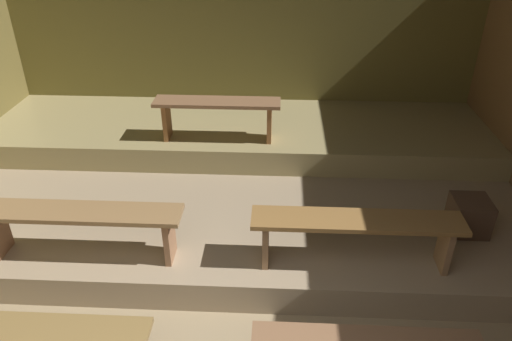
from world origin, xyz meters
The scene contains 9 objects.
ground centered at (0.00, 2.54, -0.04)m, with size 6.87×5.88×0.08m, color #9D8764.
wall_back centered at (0.00, 5.11, 1.38)m, with size 6.87×0.06×2.75m, color brown.
platform_lower centered at (0.00, 3.39, 0.14)m, with size 6.07×3.37×0.29m, color tan.
platform_middle centered at (0.00, 4.28, 0.43)m, with size 6.07×1.60×0.29m, color #9E8E5E.
bench_floor_left centered at (-1.11, 1.05, 0.36)m, with size 1.54×0.31×0.47m.
bench_lower_left centered at (-1.15, 2.05, 0.66)m, with size 1.72×0.31×0.47m.
bench_lower_right centered at (1.15, 2.05, 0.66)m, with size 1.72×0.31×0.47m.
bench_middle_center centered at (-0.20, 3.82, 0.94)m, with size 1.41×0.31×0.47m.
wooden_crate_lower centered at (2.27, 2.57, 0.46)m, with size 0.33×0.33×0.33m, color #4D3728.
Camera 1 is at (0.49, -1.15, 3.01)m, focal length 33.61 mm.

